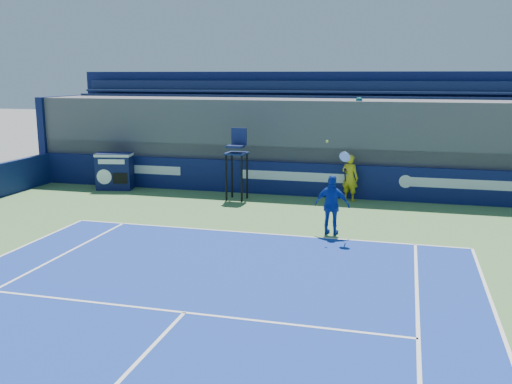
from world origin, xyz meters
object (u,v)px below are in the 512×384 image
(umpire_chair, at_px, (237,156))
(tennis_player, at_px, (332,205))
(match_clock, at_px, (115,170))
(ball_person, at_px, (350,178))

(umpire_chair, bearing_deg, tennis_player, -43.81)
(match_clock, relative_size, umpire_chair, 0.58)
(tennis_player, bearing_deg, umpire_chair, 136.19)
(ball_person, height_order, match_clock, ball_person)
(umpire_chair, distance_m, tennis_player, 5.25)
(ball_person, relative_size, match_clock, 1.11)
(match_clock, relative_size, tennis_player, 0.56)
(match_clock, distance_m, tennis_player, 9.66)
(match_clock, bearing_deg, tennis_player, -25.30)
(tennis_player, bearing_deg, ball_person, 89.51)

